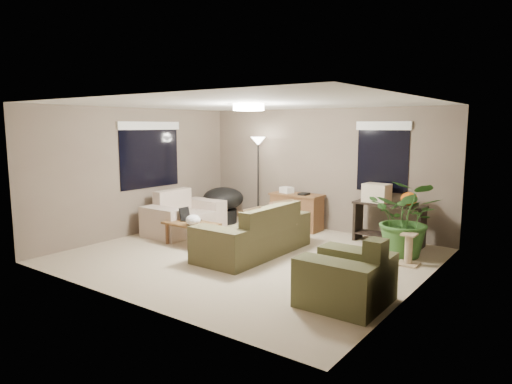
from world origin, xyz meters
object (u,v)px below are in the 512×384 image
Objects in this scene: desk at (297,211)px; console_table at (389,220)px; coffee_table at (191,226)px; floor_lamp at (258,152)px; armchair at (347,280)px; papasan_chair at (223,202)px; houseplant at (407,227)px; main_sofa at (256,237)px; cat_scratching_post at (408,251)px; loveseat at (184,218)px.

desk is 1.98m from console_table.
floor_lamp is at bearing 91.96° from coffee_table.
armchair is 4.05m from desk.
coffee_table is at bearing 165.92° from armchair.
houseplant reaches higher than papasan_chair.
main_sofa is 2.53m from console_table.
papasan_chair is (-0.79, 1.84, 0.11)m from coffee_table.
floor_lamp reaches higher than papasan_chair.
armchair is 2.00m from cat_scratching_post.
armchair is 0.77× the size of houseplant.
main_sofa is 1.85× the size of papasan_chair.
armchair is at bearing -40.69° from floor_lamp.
cat_scratching_post reaches higher than coffee_table.
console_table is 3.65m from papasan_chair.
floor_lamp is 4.02m from cat_scratching_post.
papasan_chair is (-3.63, -0.39, 0.03)m from console_table.
desk is at bearing 129.78° from armchair.
houseplant reaches higher than coffee_table.
floor_lamp is (-1.35, 1.92, 1.30)m from main_sofa.
loveseat is at bearing 169.25° from main_sofa.
floor_lamp is at bearing 124.96° from main_sofa.
papasan_chair is 4.19m from houseplant.
console_table is (1.97, -0.02, 0.06)m from desk.
desk is 0.85× the size of console_table.
floor_lamp is (0.72, 0.33, 1.13)m from papasan_chair.
loveseat reaches higher than coffee_table.
houseplant is (3.46, -0.61, -1.09)m from floor_lamp.
cat_scratching_post is (3.63, -1.03, -1.38)m from floor_lamp.
main_sofa is 2.50m from houseplant.
armchair is at bearing -32.48° from papasan_chair.
armchair is (4.29, -1.51, 0.00)m from loveseat.
desk is at bearing 13.79° from papasan_chair.
loveseat is 4.55m from armchair.
armchair is 5.03m from papasan_chair.
papasan_chair is (-2.06, 1.59, 0.17)m from main_sofa.
papasan_chair is 0.62× the size of floor_lamp.
houseplant reaches higher than console_table.
cat_scratching_post is at bearing 6.36° from loveseat.
armchair reaches higher than papasan_chair.
houseplant is 0.54m from cat_scratching_post.
loveseat reaches higher than console_table.
console_table is (1.57, 1.98, 0.14)m from main_sofa.
houseplant is at bearing -50.74° from console_table.
console_table is (3.68, 1.58, 0.14)m from loveseat.
armchair is at bearing -88.45° from houseplant.
floor_lamp is (-2.91, -0.06, 1.16)m from console_table.
loveseat is at bearing 160.64° from armchair.
papasan_chair is 4.41m from cat_scratching_post.
houseplant is (3.39, 1.55, 0.15)m from coffee_table.
houseplant is at bearing 12.18° from loveseat.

